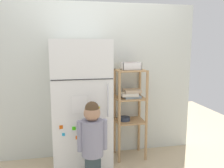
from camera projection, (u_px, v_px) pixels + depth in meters
ground_plane at (104, 165)px, 3.13m from camera, size 6.00×6.00×0.00m
kitchen_wall_back at (99, 81)px, 3.32m from camera, size 2.75×0.03×2.12m
refrigerator at (81, 106)px, 2.96m from camera, size 0.69×0.69×1.62m
child_standing at (92, 138)px, 2.49m from camera, size 0.32×0.24×0.99m
pantry_shelf_unit at (130, 103)px, 3.25m from camera, size 0.41×0.34×1.23m
fruit_bin at (131, 67)px, 3.18m from camera, size 0.25×0.18×0.10m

